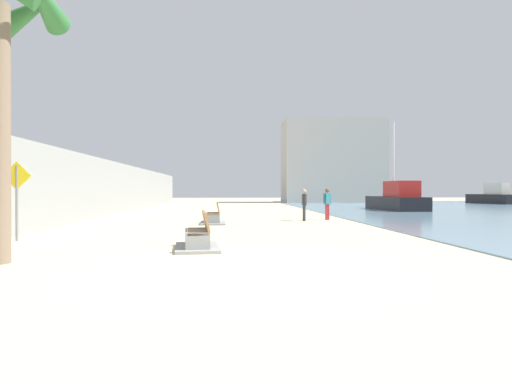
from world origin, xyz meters
name	(u,v)px	position (x,y,z in m)	size (l,w,h in m)	color
ground_plane	(230,216)	(0.00, 18.00, 0.00)	(120.00, 120.00, 0.00)	#C6B793
seawall	(100,188)	(-7.50, 18.00, 1.64)	(0.80, 64.00, 3.28)	gray
bench_near	(198,240)	(-0.94, 3.12, 0.23)	(1.29, 2.19, 0.98)	gray
bench_far	(214,219)	(-0.78, 11.91, 0.23)	(1.14, 2.12, 0.98)	gray
person_walking	(327,202)	(4.93, 14.11, 0.93)	(0.48, 0.30, 1.61)	#B22D33
person_standing	(304,203)	(3.62, 13.44, 0.91)	(0.21, 0.53, 1.57)	#333338
boat_nearest	(492,196)	(28.49, 38.67, 0.84)	(2.16, 6.67, 2.22)	black
boat_outer	(397,199)	(12.55, 24.52, 0.83)	(2.40, 7.29, 6.70)	black
pedestrian_sign	(17,192)	(-6.43, 5.22, 1.48)	(0.85, 0.08, 2.38)	slate
harbor_building	(332,162)	(12.72, 46.00, 4.96)	(12.00, 6.00, 9.91)	#ADAAA3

